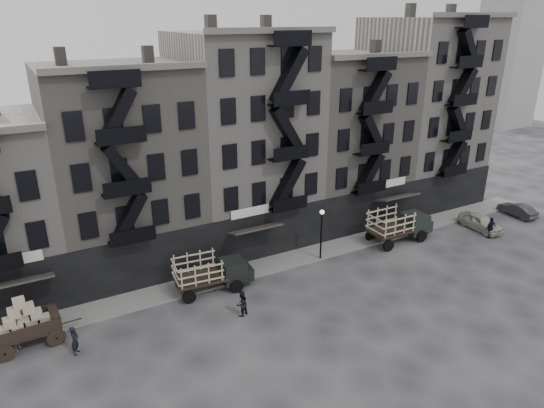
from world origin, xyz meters
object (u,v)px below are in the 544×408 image
stake_truck_east (399,223)px  car_far (517,210)px  wagon (23,319)px  stake_truck_west (211,270)px  horse (7,341)px  pedestrian_west (75,340)px  car_east (481,222)px  pedestrian_mid (242,304)px  policeman (491,228)px

stake_truck_east → car_far: stake_truck_east is taller
wagon → stake_truck_west: 11.86m
horse → pedestrian_west: 3.90m
stake_truck_east → car_east: size_ratio=1.41×
car_far → pedestrian_west: (-40.57, -1.00, 0.27)m
stake_truck_east → pedestrian_west: stake_truck_east is taller
stake_truck_west → car_far: 31.18m
car_east → pedestrian_west: (-34.72, -0.55, 0.17)m
horse → pedestrian_mid: size_ratio=1.07×
stake_truck_west → policeman: bearing=-3.2°
horse → pedestrian_mid: (13.32, -3.12, 0.08)m
pedestrian_west → car_east: bearing=-62.4°
horse → wagon: wagon is taller
stake_truck_west → stake_truck_east: stake_truck_east is taller
wagon → car_east: bearing=-5.8°
stake_truck_east → car_east: bearing=-12.1°
stake_truck_west → pedestrian_mid: bearing=-77.7°
stake_truck_west → stake_truck_east: 17.10m
horse → pedestrian_west: bearing=-114.1°
policeman → stake_truck_east: bearing=-21.8°
stake_truck_west → policeman: (24.57, -3.71, -0.62)m
policeman → pedestrian_west: bearing=0.8°
pedestrian_mid → horse: bearing=-33.4°
pedestrian_west → pedestrian_mid: 10.00m
stake_truck_east → car_east: 8.42m
pedestrian_mid → stake_truck_east: bearing=171.9°
stake_truck_west → horse: bearing=-171.3°
pedestrian_west → pedestrian_mid: (9.93, -1.19, -0.01)m
car_east → pedestrian_mid: pedestrian_mid is taller
wagon → pedestrian_west: 3.38m
horse → wagon: bearing=-69.1°
stake_truck_west → car_far: bearing=2.2°
wagon → stake_truck_west: wagon is taller
wagon → pedestrian_west: wagon is taller
car_east → pedestrian_mid: size_ratio=2.40×
car_far → stake_truck_west: bearing=-0.6°
car_far → pedestrian_mid: (-30.64, -2.20, 0.26)m
pedestrian_mid → policeman: (24.10, 0.17, 0.06)m
car_east → stake_truck_west: bearing=177.9°
horse → car_east: size_ratio=0.45×
wagon → pedestrian_mid: wagon is taller
wagon → stake_truck_west: size_ratio=0.69×
stake_truck_east → pedestrian_mid: stake_truck_east is taller
stake_truck_east → pedestrian_west: 26.67m
car_east → pedestrian_west: bearing=-176.3°
stake_truck_east → car_east: (8.16, -1.82, -0.98)m
stake_truck_west → policeman: size_ratio=2.98×
car_far → wagon: bearing=0.9°
pedestrian_mid → policeman: bearing=160.2°
stake_truck_east → pedestrian_west: (-26.55, -2.36, -0.81)m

